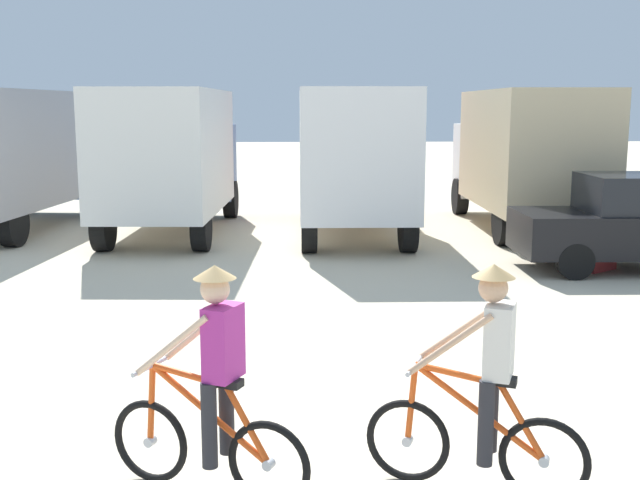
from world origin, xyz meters
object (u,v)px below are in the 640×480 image
at_px(cyclist_cowboy_hat, 484,389).
at_px(supply_crate, 591,256).
at_px(box_truck_white_box, 172,154).
at_px(box_truck_tan_camper, 525,153).
at_px(sedan_parked, 635,222).
at_px(cyclist_orange_shirt, 213,391).
at_px(box_truck_grey_hauler, 10,153).
at_px(box_truck_avon_van, 352,155).

distance_m(cyclist_cowboy_hat, supply_crate, 9.32).
xyz_separation_m(box_truck_white_box, box_truck_tan_camper, (8.46, 0.31, 0.00)).
height_order(box_truck_tan_camper, sedan_parked, box_truck_tan_camper).
relative_size(sedan_parked, cyclist_orange_shirt, 2.34).
distance_m(box_truck_grey_hauler, supply_crate, 13.41).
relative_size(box_truck_avon_van, box_truck_tan_camper, 1.00).
bearing_deg(box_truck_tan_camper, box_truck_white_box, -177.92).
bearing_deg(box_truck_white_box, box_truck_avon_van, -4.58).
bearing_deg(box_truck_grey_hauler, box_truck_avon_van, -7.73).
bearing_deg(cyclist_cowboy_hat, box_truck_tan_camper, 71.56).
relative_size(sedan_parked, supply_crate, 5.82).
bearing_deg(box_truck_tan_camper, box_truck_grey_hauler, 177.87).
xyz_separation_m(cyclist_orange_shirt, supply_crate, (6.24, 8.25, -0.61)).
distance_m(sedan_parked, cyclist_cowboy_hat, 9.54).
xyz_separation_m(box_truck_grey_hauler, sedan_parked, (12.98, -5.37, -0.99)).
relative_size(sedan_parked, cyclist_cowboy_hat, 2.34).
distance_m(sedan_parked, cyclist_orange_shirt, 10.70).
relative_size(box_truck_tan_camper, supply_crate, 9.34).
bearing_deg(sedan_parked, cyclist_cowboy_hat, -121.02).
bearing_deg(sedan_parked, box_truck_white_box, 152.96).
distance_m(box_truck_avon_van, cyclist_cowboy_hat, 12.49).
xyz_separation_m(box_truck_tan_camper, supply_crate, (-0.18, -4.78, -1.64)).
distance_m(box_truck_white_box, cyclist_cowboy_hat, 13.46).
bearing_deg(cyclist_orange_shirt, box_truck_avon_van, 80.16).
distance_m(box_truck_avon_van, supply_crate, 6.04).
distance_m(box_truck_white_box, box_truck_avon_van, 4.20).
height_order(box_truck_white_box, cyclist_cowboy_hat, box_truck_white_box).
distance_m(box_truck_grey_hauler, box_truck_avon_van, 8.22).
relative_size(box_truck_avon_van, sedan_parked, 1.60).
height_order(cyclist_orange_shirt, supply_crate, cyclist_orange_shirt).
distance_m(box_truck_tan_camper, cyclist_orange_shirt, 14.56).
xyz_separation_m(box_truck_avon_van, sedan_parked, (4.83, -4.27, -0.99)).
distance_m(box_truck_white_box, box_truck_tan_camper, 8.47).
relative_size(box_truck_avon_van, supply_crate, 9.29).
height_order(box_truck_white_box, sedan_parked, box_truck_white_box).
height_order(sedan_parked, cyclist_orange_shirt, cyclist_orange_shirt).
height_order(box_truck_white_box, box_truck_avon_van, same).
bearing_deg(box_truck_white_box, supply_crate, -28.38).
relative_size(box_truck_white_box, box_truck_avon_van, 1.01).
relative_size(box_truck_white_box, box_truck_tan_camper, 1.01).
bearing_deg(sedan_parked, box_truck_grey_hauler, 157.51).
distance_m(box_truck_avon_van, sedan_parked, 6.52).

